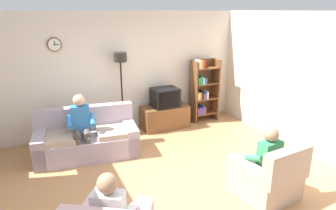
{
  "coord_description": "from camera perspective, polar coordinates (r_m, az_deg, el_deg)",
  "views": [
    {
      "loc": [
        -1.91,
        -3.86,
        2.72
      ],
      "look_at": [
        0.24,
        0.8,
        1.07
      ],
      "focal_mm": 31.75,
      "sensor_mm": 36.0,
      "label": 1
    }
  ],
  "objects": [
    {
      "name": "right_wall",
      "position": [
        6.29,
        25.64,
        3.49
      ],
      "size": [
        0.12,
        5.8,
        2.7
      ],
      "primitive_type": "cube",
      "color": "silver",
      "rests_on": "ground_plane"
    },
    {
      "name": "tv",
      "position": [
        6.95,
        -0.57,
        1.48
      ],
      "size": [
        0.6,
        0.49,
        0.44
      ],
      "color": "black",
      "rests_on": "tv_stand"
    },
    {
      "name": "back_wall_assembly",
      "position": [
        6.93,
        -8.31,
        6.27
      ],
      "size": [
        6.2,
        0.17,
        2.7
      ],
      "color": "silver",
      "rests_on": "ground_plane"
    },
    {
      "name": "bookshelf",
      "position": [
        7.51,
        6.62,
        2.89
      ],
      "size": [
        0.68,
        0.36,
        1.57
      ],
      "color": "brown",
      "rests_on": "ground_plane"
    },
    {
      "name": "armchair_near_bookshelf",
      "position": [
        4.86,
        18.39,
        -13.17
      ],
      "size": [
        0.87,
        0.95,
        0.9
      ],
      "color": "tan",
      "rests_on": "ground_plane"
    },
    {
      "name": "ground_plane",
      "position": [
        5.09,
        1.39,
        -14.42
      ],
      "size": [
        12.0,
        12.0,
        0.0
      ],
      "primitive_type": "plane",
      "color": "#B27F51"
    },
    {
      "name": "tv_stand",
      "position": [
        7.13,
        -0.64,
        -2.25
      ],
      "size": [
        1.1,
        0.56,
        0.54
      ],
      "color": "brown",
      "rests_on": "ground_plane"
    },
    {
      "name": "person_in_right_armchair",
      "position": [
        4.76,
        17.96,
        -9.47
      ],
      "size": [
        0.54,
        0.56,
        1.12
      ],
      "color": "#338C59",
      "rests_on": "ground_plane"
    },
    {
      "name": "person_on_couch",
      "position": [
        5.75,
        -16.34,
        -3.49
      ],
      "size": [
        0.55,
        0.57,
        1.24
      ],
      "color": "#3372B2",
      "rests_on": "ground_plane"
    },
    {
      "name": "couch",
      "position": [
        6.01,
        -15.29,
        -6.45
      ],
      "size": [
        1.99,
        1.1,
        0.9
      ],
      "color": "#A899A8",
      "rests_on": "ground_plane"
    },
    {
      "name": "floor_lamp",
      "position": [
        6.57,
        -9.04,
        6.49
      ],
      "size": [
        0.28,
        0.28,
        1.85
      ],
      "color": "black",
      "rests_on": "ground_plane"
    }
  ]
}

